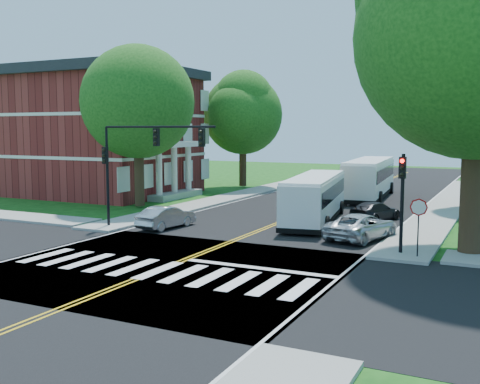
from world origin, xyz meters
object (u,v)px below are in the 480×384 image
Objects in this scene: hatchback at (166,217)px; dark_sedan at (375,211)px; signal_nw at (140,152)px; bus_follow at (369,178)px; signal_ne at (402,190)px; suv at (362,226)px; bus_lead at (315,197)px.

hatchback is 0.96× the size of dark_sedan.
signal_nw is 22.30m from bus_follow.
signal_nw is 14.13m from signal_ne.
signal_nw is 1.62× the size of signal_ne.
dark_sedan is (-3.18, 9.17, -2.37)m from signal_ne.
hatchback is at bearing 59.75° from signal_nw.
hatchback is 12.80m from dark_sedan.
suv is at bearing 129.77° from signal_ne.
suv reaches higher than hatchback.
signal_ne is 1.14× the size of hatchback.
signal_nw reaches higher than suv.
signal_ne is 9.91m from bus_lead.
signal_nw is 14.72m from dark_sedan.
bus_follow is 20.65m from hatchback.
signal_ne is at bearing 128.62° from dark_sedan.
signal_nw is 12.51m from suv.
signal_ne is 1.09× the size of dark_sedan.
dark_sedan is (10.87, 9.18, -3.78)m from signal_nw.
suv is at bearing -164.31° from hatchback.
signal_ne reaches higher than suv.
bus_lead reaches higher than hatchback.
bus_follow reaches higher than hatchback.
bus_lead is at bearing 44.20° from signal_nw.
dark_sedan is at bearing -160.52° from bus_lead.
bus_lead is at bearing 48.21° from dark_sedan.
signal_ne reaches higher than bus_follow.
signal_nw is 1.50× the size of suv.
bus_lead is 5.98m from suv.
signal_nw reaches higher than bus_follow.
signal_ne is at bearing 0.05° from signal_nw.
bus_follow is (0.21, 13.33, 0.19)m from bus_lead.
signal_ne is 0.93× the size of suv.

